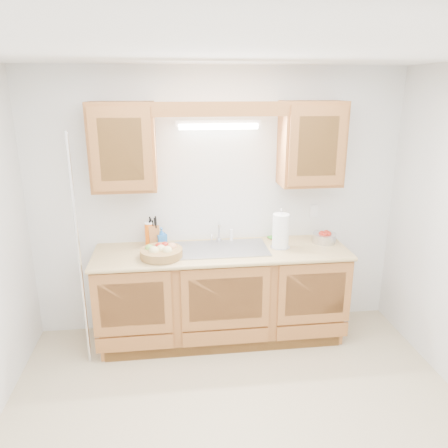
{
  "coord_description": "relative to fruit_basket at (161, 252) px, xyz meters",
  "views": [
    {
      "loc": [
        -0.43,
        -2.5,
        2.32
      ],
      "look_at": [
        -0.02,
        0.85,
        1.25
      ],
      "focal_mm": 35.0,
      "sensor_mm": 36.0,
      "label": 1
    }
  ],
  "objects": [
    {
      "name": "room",
      "position": [
        0.54,
        -1.08,
        0.3
      ],
      "size": [
        3.52,
        3.5,
        2.5
      ],
      "color": "tan",
      "rests_on": "ground"
    },
    {
      "name": "base_cabinets",
      "position": [
        0.54,
        0.12,
        -0.51
      ],
      "size": [
        2.2,
        0.6,
        0.86
      ],
      "primitive_type": "cube",
      "color": "#A56130",
      "rests_on": "ground"
    },
    {
      "name": "countertop",
      "position": [
        0.54,
        0.11,
        -0.07
      ],
      "size": [
        2.3,
        0.63,
        0.04
      ],
      "primitive_type": "cube",
      "color": "tan",
      "rests_on": "base_cabinets"
    },
    {
      "name": "upper_cabinet_left",
      "position": [
        -0.29,
        0.26,
        0.87
      ],
      "size": [
        0.55,
        0.33,
        0.75
      ],
      "primitive_type": "cube",
      "color": "#A56130",
      "rests_on": "room"
    },
    {
      "name": "upper_cabinet_right",
      "position": [
        1.37,
        0.26,
        0.87
      ],
      "size": [
        0.55,
        0.33,
        0.75
      ],
      "primitive_type": "cube",
      "color": "#A56130",
      "rests_on": "room"
    },
    {
      "name": "valance",
      "position": [
        0.54,
        0.11,
        1.19
      ],
      "size": [
        2.2,
        0.05,
        0.12
      ],
      "primitive_type": "cube",
      "color": "#A56130",
      "rests_on": "room"
    },
    {
      "name": "fluorescent_fixture",
      "position": [
        0.54,
        0.34,
        1.05
      ],
      "size": [
        0.76,
        0.08,
        0.08
      ],
      "color": "white",
      "rests_on": "room"
    },
    {
      "name": "sink",
      "position": [
        0.54,
        0.13,
        -0.12
      ],
      "size": [
        0.84,
        0.46,
        0.36
      ],
      "color": "#9E9EA3",
      "rests_on": "countertop"
    },
    {
      "name": "wire_shelf_pole",
      "position": [
        -0.66,
        -0.14,
        0.05
      ],
      "size": [
        0.03,
        0.03,
        2.0
      ],
      "primitive_type": "cylinder",
      "color": "silver",
      "rests_on": "ground"
    },
    {
      "name": "outlet_plate",
      "position": [
        1.49,
        0.42,
        0.2
      ],
      "size": [
        0.08,
        0.01,
        0.12
      ],
      "primitive_type": "cube",
      "color": "white",
      "rests_on": "room"
    },
    {
      "name": "fruit_basket",
      "position": [
        0.0,
        0.0,
        0.0
      ],
      "size": [
        0.46,
        0.46,
        0.11
      ],
      "rotation": [
        0.0,
        0.0,
        -0.31
      ],
      "color": "#A68043",
      "rests_on": "countertop"
    },
    {
      "name": "knife_block",
      "position": [
        -0.07,
        0.29,
        0.05
      ],
      "size": [
        0.14,
        0.18,
        0.29
      ],
      "rotation": [
        0.0,
        0.0,
        0.27
      ],
      "color": "#A56130",
      "rests_on": "countertop"
    },
    {
      "name": "orange_canister",
      "position": [
        -0.11,
        0.29,
        0.07
      ],
      "size": [
        0.1,
        0.1,
        0.23
      ],
      "rotation": [
        0.0,
        0.0,
        0.37
      ],
      "color": "orange",
      "rests_on": "countertop"
    },
    {
      "name": "soap_bottle",
      "position": [
        0.0,
        0.27,
        0.04
      ],
      "size": [
        0.11,
        0.11,
        0.18
      ],
      "primitive_type": "imported",
      "rotation": [
        0.0,
        0.0,
        0.35
      ],
      "color": "blue",
      "rests_on": "countertop"
    },
    {
      "name": "sponge",
      "position": [
        1.08,
        0.36,
        -0.04
      ],
      "size": [
        0.12,
        0.1,
        0.02
      ],
      "rotation": [
        0.0,
        0.0,
        0.32
      ],
      "color": "#CC333F",
      "rests_on": "countertop"
    },
    {
      "name": "paper_towel",
      "position": [
        1.08,
        0.1,
        0.11
      ],
      "size": [
        0.18,
        0.18,
        0.38
      ],
      "rotation": [
        0.0,
        0.0,
        0.15
      ],
      "color": "silver",
      "rests_on": "countertop"
    },
    {
      "name": "apple_bowl",
      "position": [
        1.53,
        0.2,
        -0.0
      ],
      "size": [
        0.3,
        0.3,
        0.12
      ],
      "rotation": [
        0.0,
        0.0,
        0.44
      ],
      "color": "silver",
      "rests_on": "countertop"
    }
  ]
}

